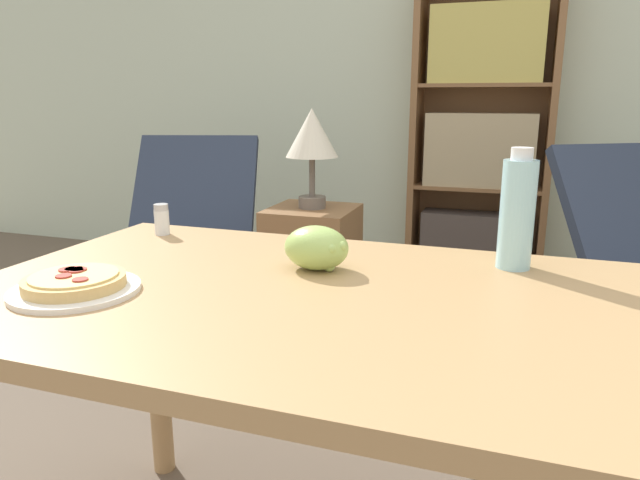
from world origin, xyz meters
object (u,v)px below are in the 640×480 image
salt_shaker (162,220)px  pizza_on_plate (75,285)px  table_lamp (312,138)px  grape_bunch (317,248)px  lounge_chair_near (188,266)px  drink_bottle (517,213)px  side_table (312,282)px  bookshelf (480,146)px

salt_shaker → pizza_on_plate: bearing=-75.6°
table_lamp → salt_shaker: bearing=-94.1°
grape_bunch → lounge_chair_near: lounge_chair_near is taller
drink_bottle → side_table: 1.34m
lounge_chair_near → bookshelf: size_ratio=0.53×
side_table → table_lamp: (0.00, -0.00, 0.60)m
pizza_on_plate → bookshelf: (0.53, 2.53, 0.06)m
salt_shaker → lounge_chair_near: (-0.60, 1.05, -0.48)m
salt_shaker → lounge_chair_near: 1.30m
grape_bunch → side_table: 1.25m
side_table → lounge_chair_near: bearing=170.1°
grape_bunch → lounge_chair_near: bearing=131.6°
drink_bottle → salt_shaker: 0.85m
drink_bottle → table_lamp: 1.23m
lounge_chair_near → table_lamp: size_ratio=2.28×
grape_bunch → lounge_chair_near: size_ratio=0.15×
drink_bottle → salt_shaker: (-0.85, 0.02, -0.08)m
side_table → drink_bottle: bearing=-50.8°
table_lamp → grape_bunch: bearing=-69.8°
bookshelf → side_table: bearing=-116.2°
table_lamp → drink_bottle: bearing=-50.8°
grape_bunch → drink_bottle: size_ratio=0.55×
bookshelf → table_lamp: size_ratio=4.32×
salt_shaker → grape_bunch: bearing=-18.6°
salt_shaker → bookshelf: (0.64, 2.10, 0.04)m
drink_bottle → side_table: (-0.78, 0.95, -0.53)m
bookshelf → table_lamp: bookshelf is taller
pizza_on_plate → salt_shaker: salt_shaker is taller
pizza_on_plate → salt_shaker: size_ratio=2.88×
bookshelf → side_table: bookshelf is taller
salt_shaker → lounge_chair_near: size_ratio=0.09×
pizza_on_plate → grape_bunch: (0.36, 0.28, 0.03)m
grape_bunch → table_lamp: size_ratio=0.34×
salt_shaker → side_table: (0.07, 0.94, -0.45)m
lounge_chair_near → salt_shaker: bearing=-77.5°
table_lamp → pizza_on_plate: bearing=-88.2°
table_lamp → lounge_chair_near: bearing=170.1°
salt_shaker → table_lamp: size_ratio=0.20×
salt_shaker → table_lamp: bearing=85.9°
bookshelf → lounge_chair_near: bearing=-139.9°
drink_bottle → bookshelf: bookshelf is taller
lounge_chair_near → bookshelf: (1.24, 1.04, 0.52)m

